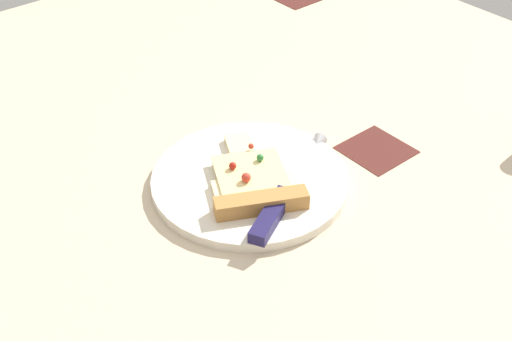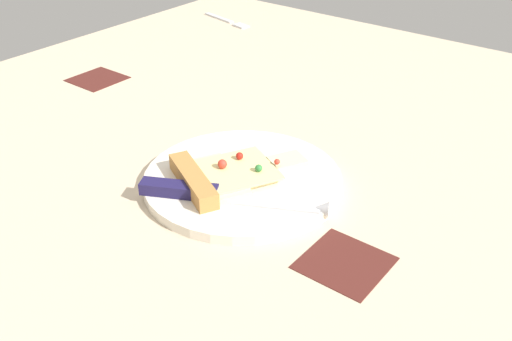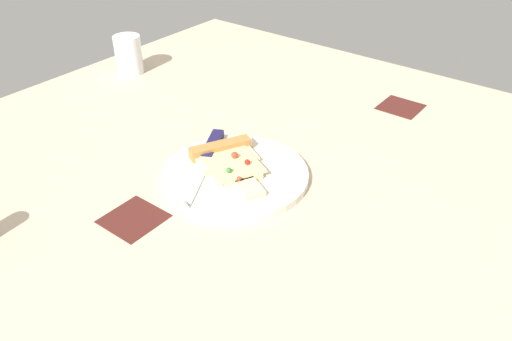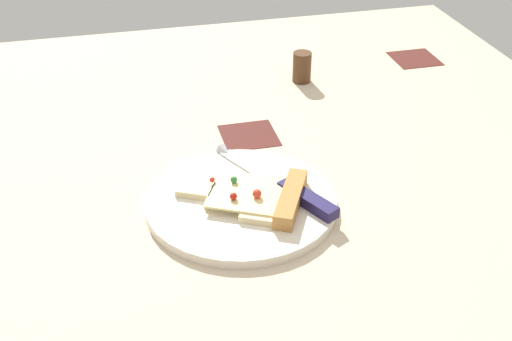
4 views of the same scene
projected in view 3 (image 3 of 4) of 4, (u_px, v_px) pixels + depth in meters
The scene contains 5 objects.
ground_plane at pixel (250, 199), 90.86cm from camera, with size 139.90×139.90×3.00cm.
plate at pixel (235, 175), 93.17cm from camera, with size 26.70×26.70×1.38cm, color silver.
pizza_slice at pixel (229, 161), 94.32cm from camera, with size 15.04×19.04×2.55cm.
knife at pixel (206, 159), 95.34cm from camera, with size 22.32×12.81×2.45cm.
drinking_glass at pixel (129, 55), 131.35cm from camera, with size 6.85×6.85×9.68cm, color white.
Camera 3 is at (-56.96, -45.25, 53.22)cm, focal length 35.97 mm.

